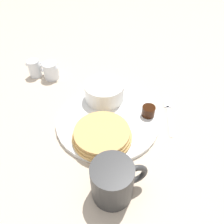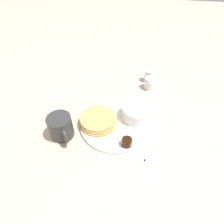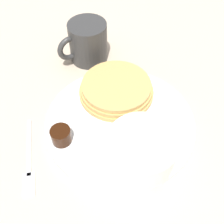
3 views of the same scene
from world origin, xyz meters
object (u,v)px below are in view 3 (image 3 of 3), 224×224
at_px(coffee_mug, 87,42).
at_px(plate, 120,122).
at_px(bowl, 142,149).
at_px(fork, 29,164).

bearing_deg(coffee_mug, plate, 26.03).
height_order(bowl, fork, bowl).
distance_m(bowl, fork, 0.19).
distance_m(coffee_mug, fork, 0.29).
bearing_deg(coffee_mug, bowl, 26.92).
bearing_deg(coffee_mug, fork, -11.36).
bearing_deg(fork, bowl, 98.37).
xyz_separation_m(coffee_mug, fork, (0.28, -0.06, -0.04)).
bearing_deg(plate, bowl, 29.05).
bearing_deg(bowl, plate, -150.95).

